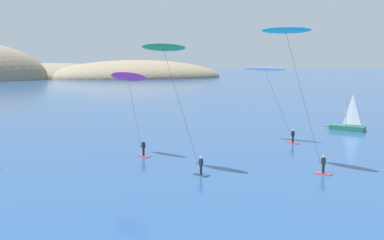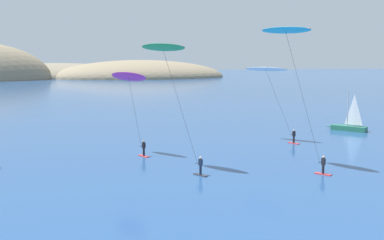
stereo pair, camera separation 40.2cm
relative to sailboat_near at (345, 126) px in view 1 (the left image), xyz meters
name	(u,v)px [view 1 (the left image)]	position (x,y,z in m)	size (l,w,h in m)	color
headland_island	(47,78)	(-46.66, 161.97, -0.64)	(142.46, 57.20, 31.61)	#7A705B
sailboat_near	(345,126)	(0.00, 0.00, 0.00)	(4.53, 5.20, 5.70)	#23664C
kitesurfer_white	(267,75)	(-14.01, -4.65, 7.50)	(5.44, 6.15, 9.18)	red
kitesurfer_green	(166,56)	(-28.95, -16.23, 9.83)	(5.38, 6.64, 11.71)	#2D2D33
kitesurfer_magenta	(129,82)	(-31.40, -8.82, 7.08)	(4.15, 4.66, 8.89)	red
kitesurfer_cyan	(288,40)	(-17.82, -18.15, 11.36)	(4.84, 7.33, 13.21)	red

